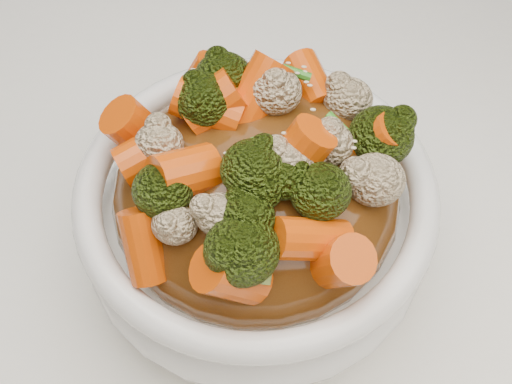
# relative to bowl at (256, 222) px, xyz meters

# --- Properties ---
(tablecloth) EXTENTS (1.20, 0.80, 0.04)m
(tablecloth) POSITION_rel_bowl_xyz_m (0.05, -0.02, -0.06)
(tablecloth) COLOR white
(tablecloth) RESTS_ON dining_table
(bowl) EXTENTS (0.27, 0.27, 0.08)m
(bowl) POSITION_rel_bowl_xyz_m (0.00, 0.00, 0.00)
(bowl) COLOR white
(bowl) RESTS_ON tablecloth
(sauce_base) EXTENTS (0.21, 0.21, 0.09)m
(sauce_base) POSITION_rel_bowl_xyz_m (0.00, -0.00, 0.03)
(sauce_base) COLOR #522C0E
(sauce_base) RESTS_ON bowl
(carrots) EXTENTS (0.21, 0.21, 0.05)m
(carrots) POSITION_rel_bowl_xyz_m (0.00, -0.00, 0.09)
(carrots) COLOR #DB4C07
(carrots) RESTS_ON sauce_base
(broccoli) EXTENTS (0.21, 0.21, 0.04)m
(broccoli) POSITION_rel_bowl_xyz_m (0.00, -0.00, 0.09)
(broccoli) COLOR black
(broccoli) RESTS_ON sauce_base
(cauliflower) EXTENTS (0.21, 0.21, 0.03)m
(cauliflower) POSITION_rel_bowl_xyz_m (0.00, -0.00, 0.08)
(cauliflower) COLOR #D1B98E
(cauliflower) RESTS_ON sauce_base
(scallions) EXTENTS (0.16, 0.16, 0.02)m
(scallions) POSITION_rel_bowl_xyz_m (0.00, -0.00, 0.09)
(scallions) COLOR #2F7D1C
(scallions) RESTS_ON sauce_base
(sesame_seeds) EXTENTS (0.19, 0.19, 0.01)m
(sesame_seeds) POSITION_rel_bowl_xyz_m (-0.00, -0.00, 0.09)
(sesame_seeds) COLOR beige
(sesame_seeds) RESTS_ON sauce_base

